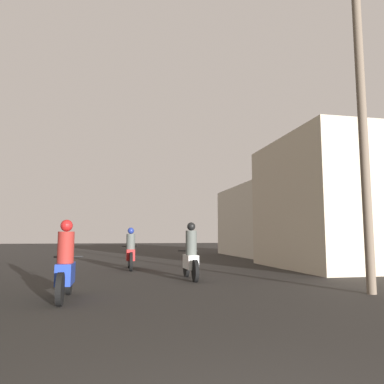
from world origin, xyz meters
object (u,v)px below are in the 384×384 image
(motorcycle_red, at_px, (130,253))
(motorcycle_white, at_px, (191,257))
(building_right_far, at_px, (276,221))
(motorcycle_blue, at_px, (65,267))
(utility_pole_near, at_px, (362,112))
(building_right_near, at_px, (347,204))

(motorcycle_red, bearing_deg, motorcycle_white, -71.85)
(motorcycle_red, height_order, building_right_far, building_right_far)
(motorcycle_blue, xyz_separation_m, building_right_far, (10.96, 14.23, 1.51))
(motorcycle_red, relative_size, building_right_far, 0.28)
(motorcycle_blue, distance_m, building_right_far, 18.02)
(motorcycle_red, distance_m, utility_pole_near, 9.25)
(motorcycle_white, xyz_separation_m, building_right_far, (7.83, 11.38, 1.49))
(motorcycle_blue, relative_size, utility_pole_near, 0.25)
(motorcycle_blue, height_order, motorcycle_white, motorcycle_white)
(building_right_far, height_order, utility_pole_near, utility_pole_near)
(motorcycle_red, relative_size, building_right_near, 0.34)
(motorcycle_white, relative_size, utility_pole_near, 0.24)
(motorcycle_white, relative_size, building_right_near, 0.31)
(motorcycle_blue, height_order, building_right_far, building_right_far)
(utility_pole_near, bearing_deg, motorcycle_white, 133.85)
(building_right_near, bearing_deg, building_right_far, 84.13)
(motorcycle_blue, xyz_separation_m, motorcycle_red, (1.55, 6.45, -0.01))
(motorcycle_blue, xyz_separation_m, motorcycle_white, (3.13, 2.85, 0.01))
(motorcycle_white, xyz_separation_m, motorcycle_red, (-1.59, 3.60, -0.02))
(building_right_near, relative_size, building_right_far, 0.81)
(motorcycle_red, bearing_deg, building_right_far, 33.91)
(motorcycle_white, height_order, building_right_near, building_right_near)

